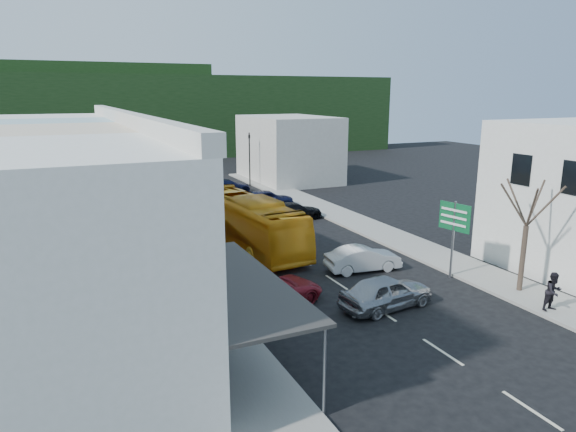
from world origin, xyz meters
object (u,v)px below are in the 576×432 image
Objects in this scene: car_white at (363,258)px; direction_sign at (453,240)px; bus at (247,223)px; car_red at (274,289)px; car_silver at (386,293)px; pedestrian_right at (553,292)px; traffic_signal at (250,160)px; street_tree at (526,226)px; pedestrian_left at (204,272)px.

direction_sign is at bearing -121.75° from car_white.
bus is 9.26m from car_red.
direction_sign is at bearing -78.04° from car_silver.
car_silver is 0.96× the size of car_red.
bus is at bearing 121.13° from pedestrian_right.
traffic_signal is at bearing -0.77° from car_white.
car_silver is (2.39, -11.54, -0.85)m from bus.
street_tree is (9.38, -12.73, 1.81)m from bus.
bus is at bearing 117.45° from direction_sign.
car_white is 6.59m from car_red.
pedestrian_right is at bearing -126.24° from car_silver.
traffic_signal is (9.81, 29.44, 2.06)m from car_red.
bus is 11.81m from car_silver.
traffic_signal reaches higher than pedestrian_left.
car_silver is at bearing -83.26° from bus.
bus reaches higher than car_white.
car_white is 8.74m from pedestrian_left.
car_silver and car_white have the same top height.
pedestrian_right is 0.31× the size of traffic_signal.
pedestrian_left is at bearing 147.18° from pedestrian_right.
direction_sign is at bearing 117.78° from street_tree.
car_red is at bearing 115.82° from car_white.
bus is 12.43m from direction_sign.
traffic_signal reaches higher than bus.
street_tree is at bearing -58.59° from bus.
car_red is 0.68× the size of street_tree.
direction_sign is (9.81, -0.70, 1.36)m from car_red.
direction_sign is at bearing 100.88° from pedestrian_right.
pedestrian_right is (13.22, -8.90, 0.00)m from pedestrian_left.
street_tree reaches higher than car_silver.
pedestrian_right is (4.51, -8.23, 0.30)m from car_white.
pedestrian_left is at bearing 45.19° from car_silver.
car_silver is at bearing 170.32° from street_tree.
bus is at bearing 38.19° from car_white.
pedestrian_left is 0.41× the size of direction_sign.
bus is at bearing 126.38° from street_tree.
street_tree is (0.68, 2.34, 2.36)m from pedestrian_right.
car_red is 9.93m from direction_sign.
pedestrian_right is 5.56m from direction_sign.
car_white is 0.80× the size of traffic_signal.
pedestrian_right is at bearing -126.64° from car_red.
bus is at bearing -20.73° from pedestrian_left.
car_white is 0.65× the size of street_tree.
car_white is (1.79, 4.70, 0.00)m from car_silver.
car_white and car_red have the same top height.
pedestrian_left is (-8.71, 0.67, 0.30)m from car_white.
street_tree reaches higher than car_white.
street_tree is 33.22m from traffic_signal.
pedestrian_left is 0.31× the size of traffic_signal.
pedestrian_left is at bearing 34.21° from car_red.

